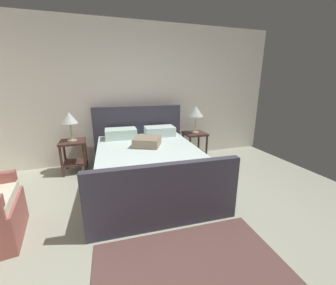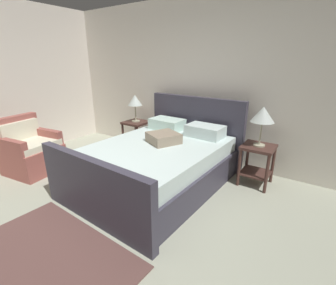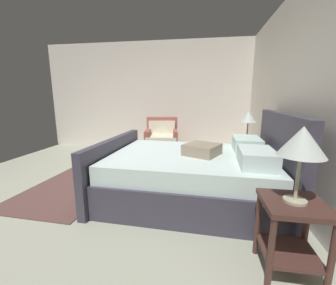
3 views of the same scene
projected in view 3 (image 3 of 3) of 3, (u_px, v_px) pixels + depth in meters
The scene contains 10 objects.
ground_plane at pixel (94, 193), 3.14m from camera, with size 5.92×5.31×0.02m, color #A7AA95.
wall_back at pixel (311, 95), 2.42m from camera, with size 6.04×0.12×2.76m, color silver.
wall_side_left at pixel (146, 97), 5.78m from camera, with size 0.12×5.43×2.76m, color silver.
bed at pixel (194, 173), 2.91m from camera, with size 1.84×2.34×1.17m.
nightstand_right at pixel (291, 226), 1.62m from camera, with size 0.44×0.44×0.60m.
table_lamp_right at pixel (302, 143), 1.50m from camera, with size 0.32×0.32×0.56m.
nightstand_left at pixel (246, 151), 3.92m from camera, with size 0.44×0.44×0.60m.
table_lamp_left at pixel (248, 118), 3.80m from camera, with size 0.27×0.27×0.52m.
armchair at pixel (162, 142), 4.96m from camera, with size 0.82×0.82×0.90m.
area_rug at pixel (71, 188), 3.28m from camera, with size 1.73×1.19×0.01m, color brown.
Camera 3 is at (2.71, 1.53, 1.35)m, focal length 23.15 mm.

